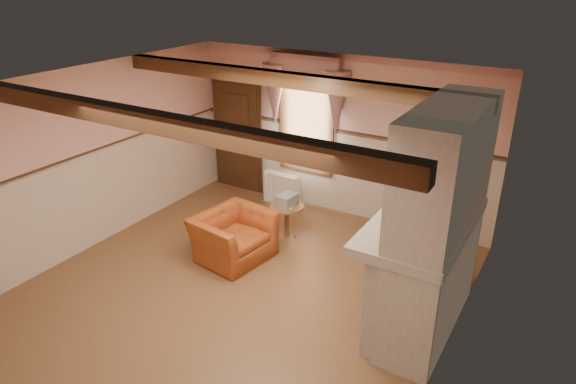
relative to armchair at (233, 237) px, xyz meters
The scene contains 26 objects.
floor 0.97m from the armchair, 49.57° to the right, with size 5.50×6.00×0.01m, color brown.
ceiling 2.61m from the armchair, 49.57° to the right, with size 5.50×6.00×0.01m, color silver.
wall_back 2.60m from the armchair, 75.72° to the left, with size 5.50×0.02×2.80m, color #D39A92.
wall_front 3.88m from the armchair, 80.95° to the right, with size 5.50×0.02×2.80m, color #D39A92.
wall_left 2.50m from the armchair, 162.29° to the right, with size 0.02×6.00×2.80m, color #D39A92.
wall_right 3.56m from the armchair, 11.68° to the right, with size 0.02×6.00×2.80m, color #D39A92.
wainscot 0.99m from the armchair, 49.57° to the right, with size 5.50×6.00×1.50m, color beige, non-canonical shape.
chair_rail 1.46m from the armchair, 49.57° to the right, with size 5.50×6.00×0.08m, color black, non-canonical shape.
firebox 2.59m from the armchair, ahead, with size 0.20×0.95×0.90m, color black.
armchair is the anchor object (origin of this frame).
side_table 1.07m from the armchair, 71.26° to the left, with size 0.56×0.56×0.55m, color brown.
book_stack 1.10m from the armchair, 70.71° to the left, with size 0.26×0.32×0.20m, color #B7AD8C.
radiator 2.05m from the armchair, 100.59° to the left, with size 0.70×0.18×0.60m, color silver.
bowl 3.06m from the armchair, ahead, with size 0.35×0.35×0.09m, color brown.
mantel_clock 3.15m from the armchair, 14.16° to the left, with size 0.14×0.24×0.20m, color black.
oil_lamp 3.10m from the armchair, ahead, with size 0.11×0.11×0.28m, color #C28A36.
candle_red 3.11m from the armchair, 11.81° to the right, with size 0.06×0.06×0.16m, color maroon.
jar_yellow 3.08m from the armchair, ahead, with size 0.06×0.06×0.12m, color gold.
fireplace 3.19m from the armchair, ahead, with size 0.85×2.00×2.80m, color gray.
mantel 3.01m from the armchair, ahead, with size 1.05×2.05×0.12m, color gray.
overmantel_mirror 3.10m from the armchair, ahead, with size 0.06×1.44×1.04m, color silver.
door 2.80m from the armchair, 123.90° to the left, with size 1.10×0.10×2.10m, color black.
window 2.62m from the armchair, 90.30° to the left, with size 1.06×0.08×2.02m, color white.
window_drapes 2.90m from the armchair, 90.32° to the left, with size 1.30×0.14×1.40m, color gray.
ceiling_beam_front 3.07m from the armchair, 72.72° to the right, with size 5.50×0.18×0.20m, color black.
ceiling_beam_back 2.47m from the armchair, 40.93° to the left, with size 5.50×0.18×0.20m, color black.
Camera 1 is at (3.62, -4.71, 4.12)m, focal length 32.00 mm.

